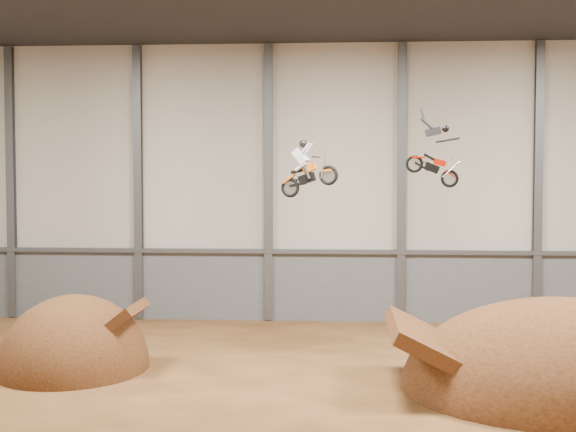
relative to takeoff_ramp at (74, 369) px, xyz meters
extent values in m
plane|color=#482A13|center=(9.81, -4.22, 0.00)|extent=(40.00, 40.00, 0.00)
cube|color=#BAB2A4|center=(9.81, 10.78, 7.00)|extent=(40.00, 0.10, 14.00)
cube|color=#575A5F|center=(9.81, 10.68, 1.75)|extent=(39.80, 0.18, 3.50)
cube|color=#47494F|center=(9.81, 10.53, 3.55)|extent=(39.80, 0.35, 0.20)
cube|color=#47494F|center=(-6.85, 10.58, 7.00)|extent=(0.40, 0.36, 13.90)
cube|color=#47494F|center=(-0.19, 10.58, 7.00)|extent=(0.40, 0.36, 13.90)
cube|color=#47494F|center=(6.48, 10.58, 7.00)|extent=(0.40, 0.36, 13.90)
cube|color=#47494F|center=(13.15, 10.58, 7.00)|extent=(0.40, 0.36, 13.90)
cube|color=#47494F|center=(19.81, 10.58, 7.00)|extent=(0.40, 0.36, 13.90)
ellipsoid|color=#361C0D|center=(0.00, 0.00, 0.00)|extent=(5.68, 6.56, 5.68)
ellipsoid|color=#361C0D|center=(17.82, -1.94, 0.00)|extent=(11.10, 9.82, 6.40)
camera|label=1|loc=(10.31, -29.63, 7.45)|focal=50.00mm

